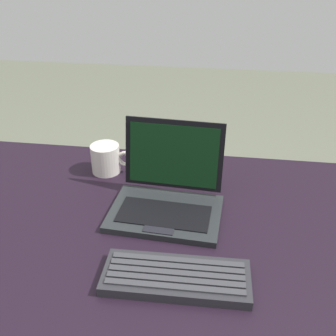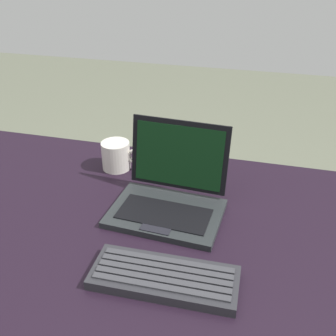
{
  "view_description": "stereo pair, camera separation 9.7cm",
  "coord_description": "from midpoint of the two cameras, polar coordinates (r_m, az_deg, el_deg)",
  "views": [
    {
      "loc": [
        0.2,
        -0.79,
        1.37
      ],
      "look_at": [
        0.08,
        0.04,
        0.88
      ],
      "focal_mm": 42.38,
      "sensor_mm": 36.0,
      "label": 1
    },
    {
      "loc": [
        0.29,
        -0.77,
        1.37
      ],
      "look_at": [
        0.08,
        0.04,
        0.88
      ],
      "focal_mm": 42.38,
      "sensor_mm": 36.0,
      "label": 2
    }
  ],
  "objects": [
    {
      "name": "desk",
      "position": [
        1.1,
        -2.11,
        -11.94
      ],
      "size": [
        1.38,
        0.83,
        0.73
      ],
      "color": "black",
      "rests_on": "ground"
    },
    {
      "name": "laptop_front",
      "position": [
        1.07,
        2.86,
        -4.06
      ],
      "size": [
        0.3,
        0.26,
        0.22
      ],
      "color": "#242829",
      "rests_on": "desk"
    },
    {
      "name": "external_keyboard",
      "position": [
        0.88,
        2.72,
        -15.58
      ],
      "size": [
        0.32,
        0.13,
        0.03
      ],
      "color": "#28282D",
      "rests_on": "desk"
    },
    {
      "name": "coffee_mug",
      "position": [
        1.26,
        -5.21,
        1.74
      ],
      "size": [
        0.14,
        0.09,
        0.09
      ],
      "color": "silver",
      "rests_on": "desk"
    }
  ]
}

